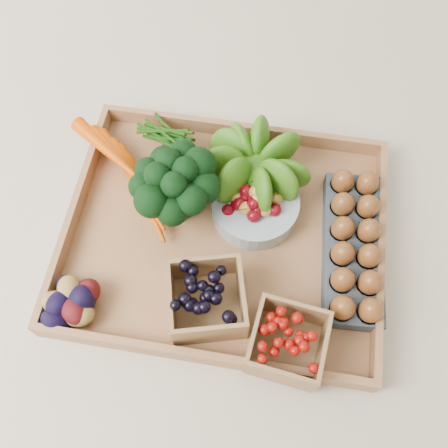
% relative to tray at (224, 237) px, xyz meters
% --- Properties ---
extents(ground, '(4.00, 4.00, 0.00)m').
position_rel_tray_xyz_m(ground, '(0.00, 0.00, -0.01)').
color(ground, beige).
rests_on(ground, ground).
extents(tray, '(0.55, 0.45, 0.01)m').
position_rel_tray_xyz_m(tray, '(0.00, 0.00, 0.00)').
color(tray, '#A46F44').
rests_on(tray, ground).
extents(carrots, '(0.20, 0.14, 0.05)m').
position_rel_tray_xyz_m(carrots, '(-0.18, 0.07, 0.03)').
color(carrots, '#D54700').
rests_on(carrots, tray).
extents(lettuce, '(0.13, 0.13, 0.13)m').
position_rel_tray_xyz_m(lettuce, '(0.04, 0.12, 0.07)').
color(lettuce, '#275B0E').
rests_on(lettuce, tray).
extents(broccoli, '(0.15, 0.15, 0.12)m').
position_rel_tray_xyz_m(broccoli, '(-0.09, 0.03, 0.07)').
color(broccoli, black).
rests_on(broccoli, tray).
extents(cherry_bowl, '(0.16, 0.16, 0.04)m').
position_rel_tray_xyz_m(cherry_bowl, '(0.05, 0.06, 0.03)').
color(cherry_bowl, '#8C9EA5').
rests_on(cherry_bowl, tray).
extents(egg_carton, '(0.11, 0.28, 0.03)m').
position_rel_tray_xyz_m(egg_carton, '(0.22, 0.00, 0.02)').
color(egg_carton, '#3C464C').
rests_on(egg_carton, tray).
extents(potatoes, '(0.13, 0.13, 0.07)m').
position_rel_tray_xyz_m(potatoes, '(-0.22, -0.17, 0.04)').
color(potatoes, '#3C090C').
rests_on(potatoes, tray).
extents(punnet_blackberry, '(0.15, 0.15, 0.08)m').
position_rel_tray_xyz_m(punnet_blackberry, '(-0.01, -0.13, 0.05)').
color(punnet_blackberry, black).
rests_on(punnet_blackberry, tray).
extents(punnet_raspberry, '(0.12, 0.12, 0.08)m').
position_rel_tray_xyz_m(punnet_raspberry, '(0.13, -0.18, 0.05)').
color(punnet_raspberry, '#770A05').
rests_on(punnet_raspberry, tray).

